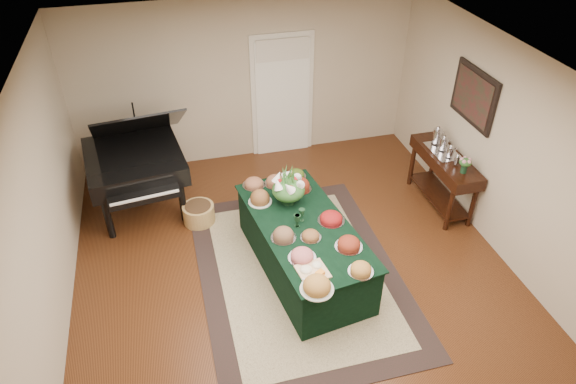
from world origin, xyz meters
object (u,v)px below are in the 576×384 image
object	(u,v)px
grand_piano	(135,161)
mahogany_sideboard	(444,167)
buffet_table	(303,246)
floral_centerpiece	(289,186)

from	to	relation	value
grand_piano	mahogany_sideboard	bearing A→B (deg)	-13.66
grand_piano	mahogany_sideboard	world-z (taller)	grand_piano
buffet_table	grand_piano	distance (m)	2.75
buffet_table	floral_centerpiece	distance (m)	0.79
grand_piano	mahogany_sideboard	size ratio (longest dim) A/B	1.25
floral_centerpiece	grand_piano	distance (m)	2.36
buffet_table	floral_centerpiece	bearing A→B (deg)	98.32
buffet_table	grand_piano	size ratio (longest dim) A/B	1.36
mahogany_sideboard	floral_centerpiece	bearing A→B (deg)	-171.71
buffet_table	grand_piano	world-z (taller)	grand_piano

